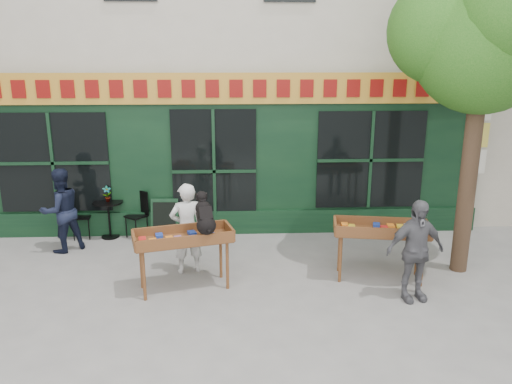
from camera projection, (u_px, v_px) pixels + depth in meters
ground at (211, 282)px, 8.25m from camera, size 80.00×80.00×0.00m
building at (216, 1)px, 12.70m from camera, size 14.00×7.26×10.00m
street_tree at (487, 23)px, 7.70m from camera, size 3.05×2.90×5.60m
book_cart_center at (183, 240)px, 7.81m from camera, size 1.61×0.99×0.99m
dog at (205, 212)px, 7.65m from camera, size 0.48×0.67×0.60m
woman at (187, 228)px, 8.44m from camera, size 0.65×0.51×1.57m
book_cart_right at (381, 232)px, 8.17m from camera, size 1.58×0.86×0.99m
man_right at (415, 251)px, 7.46m from camera, size 0.98×0.55×1.58m
bistro_table at (109, 212)px, 10.13m from camera, size 0.60×0.60×0.76m
bistro_chair_left at (77, 212)px, 10.09m from camera, size 0.40×0.40×0.95m
bistro_chair_right at (139, 210)px, 10.22m from camera, size 0.51×0.51×0.95m
potted_plant at (107, 194)px, 10.03m from camera, size 0.20×0.17×0.32m
man_left at (61, 210)px, 9.37m from camera, size 0.99×0.97×1.61m
chalkboard at (164, 218)px, 10.21m from camera, size 0.57×0.22×0.79m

